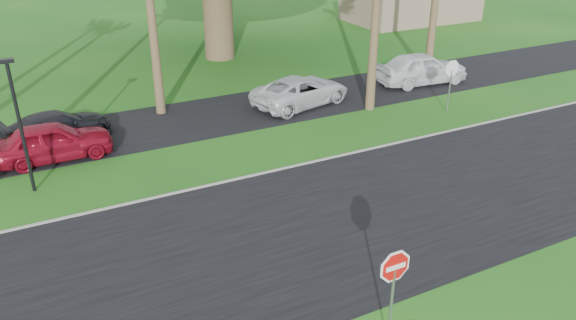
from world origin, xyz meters
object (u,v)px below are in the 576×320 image
(car_red, at_px, (53,142))
(car_dark, at_px, (57,127))
(stop_sign_near, at_px, (394,279))
(car_minivan, at_px, (301,91))
(car_pickup, at_px, (422,68))
(stop_sign_far, at_px, (451,75))

(car_red, xyz_separation_m, car_dark, (0.35, 1.79, -0.11))
(stop_sign_near, bearing_deg, car_minivan, 68.68)
(car_red, bearing_deg, stop_sign_near, -158.26)
(car_dark, relative_size, car_pickup, 0.87)
(car_minivan, height_order, car_pickup, car_pickup)
(car_pickup, bearing_deg, stop_sign_far, 162.88)
(stop_sign_far, bearing_deg, car_minivan, -35.02)
(car_minivan, relative_size, car_pickup, 1.01)
(car_dark, height_order, car_pickup, car_pickup)
(car_red, distance_m, car_pickup, 18.73)
(stop_sign_far, bearing_deg, car_dark, -15.58)
(stop_sign_near, xyz_separation_m, car_minivan, (5.84, 14.97, -1.07))
(stop_sign_near, xyz_separation_m, car_dark, (-5.16, 15.65, -1.14))
(car_red, bearing_deg, car_pickup, -86.42)
(car_dark, bearing_deg, stop_sign_far, -120.26)
(car_dark, distance_m, car_minivan, 11.02)
(stop_sign_far, relative_size, car_minivan, 0.52)
(car_dark, bearing_deg, car_minivan, -108.21)
(car_red, relative_size, car_minivan, 0.86)
(stop_sign_far, distance_m, car_minivan, 6.99)
(car_red, height_order, car_pickup, car_pickup)
(stop_sign_near, bearing_deg, car_pickup, 48.69)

